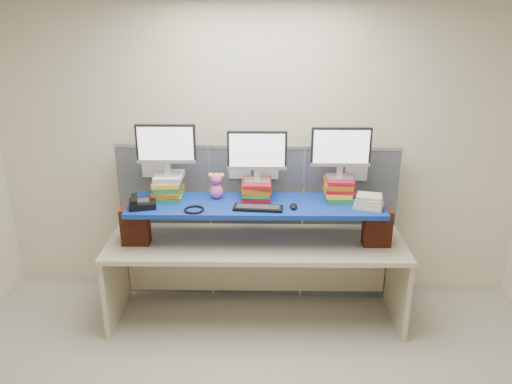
# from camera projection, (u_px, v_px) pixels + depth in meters

# --- Properties ---
(room) EXTENTS (5.00, 4.00, 2.80)m
(room) POSITION_uv_depth(u_px,v_px,m) (241.00, 249.00, 2.85)
(room) COLOR beige
(room) RESTS_ON ground
(cubicle_partition) EXTENTS (2.60, 0.06, 1.53)m
(cubicle_partition) POSITION_uv_depth(u_px,v_px,m) (256.00, 223.00, 4.73)
(cubicle_partition) COLOR #474B54
(cubicle_partition) RESTS_ON ground
(desk) EXTENTS (2.60, 0.84, 0.78)m
(desk) POSITION_uv_depth(u_px,v_px,m) (256.00, 258.00, 4.38)
(desk) COLOR #C3B494
(desk) RESTS_ON ground
(brick_pier_left) EXTENTS (0.24, 0.14, 0.32)m
(brick_pier_left) POSITION_uv_depth(u_px,v_px,m) (135.00, 226.00, 4.23)
(brick_pier_left) COLOR maroon
(brick_pier_left) RESTS_ON desk
(brick_pier_right) EXTENTS (0.24, 0.14, 0.32)m
(brick_pier_right) POSITION_uv_depth(u_px,v_px,m) (377.00, 228.00, 4.21)
(brick_pier_right) COLOR maroon
(brick_pier_right) RESTS_ON desk
(blue_board) EXTENTS (2.16, 0.61, 0.04)m
(blue_board) POSITION_uv_depth(u_px,v_px,m) (256.00, 205.00, 4.21)
(blue_board) COLOR navy
(blue_board) RESTS_ON brick_pier_left
(book_stack_left) EXTENTS (0.26, 0.31, 0.21)m
(book_stack_left) POSITION_uv_depth(u_px,v_px,m) (168.00, 186.00, 4.28)
(book_stack_left) COLOR #217C3C
(book_stack_left) RESTS_ON blue_board
(book_stack_center) EXTENTS (0.27, 0.32, 0.16)m
(book_stack_center) POSITION_uv_depth(u_px,v_px,m) (256.00, 189.00, 4.29)
(book_stack_center) COLOR maroon
(book_stack_center) RESTS_ON blue_board
(book_stack_right) EXTENTS (0.25, 0.31, 0.19)m
(book_stack_right) POSITION_uv_depth(u_px,v_px,m) (339.00, 188.00, 4.27)
(book_stack_right) COLOR #217C3C
(book_stack_right) RESTS_ON blue_board
(monitor_left) EXTENTS (0.50, 0.15, 0.44)m
(monitor_left) POSITION_uv_depth(u_px,v_px,m) (166.00, 146.00, 4.16)
(monitor_left) COLOR #ADADB2
(monitor_left) RESTS_ON book_stack_left
(monitor_center) EXTENTS (0.50, 0.15, 0.44)m
(monitor_center) POSITION_uv_depth(u_px,v_px,m) (257.00, 153.00, 4.17)
(monitor_center) COLOR #ADADB2
(monitor_center) RESTS_ON book_stack_center
(monitor_right) EXTENTS (0.50, 0.15, 0.44)m
(monitor_right) POSITION_uv_depth(u_px,v_px,m) (341.00, 150.00, 4.15)
(monitor_right) COLOR #ADADB2
(monitor_right) RESTS_ON book_stack_right
(keyboard) EXTENTS (0.41, 0.16, 0.03)m
(keyboard) POSITION_uv_depth(u_px,v_px,m) (258.00, 208.00, 4.07)
(keyboard) COLOR black
(keyboard) RESTS_ON blue_board
(mouse) EXTENTS (0.09, 0.12, 0.04)m
(mouse) POSITION_uv_depth(u_px,v_px,m) (294.00, 206.00, 4.09)
(mouse) COLOR black
(mouse) RESTS_ON blue_board
(desk_phone) EXTENTS (0.26, 0.24, 0.09)m
(desk_phone) POSITION_uv_depth(u_px,v_px,m) (142.00, 203.00, 4.11)
(desk_phone) COLOR black
(desk_phone) RESTS_ON blue_board
(headset) EXTENTS (0.19, 0.19, 0.02)m
(headset) POSITION_uv_depth(u_px,v_px,m) (194.00, 210.00, 4.04)
(headset) COLOR black
(headset) RESTS_ON blue_board
(plush_toy) EXTENTS (0.14, 0.10, 0.23)m
(plush_toy) POSITION_uv_depth(u_px,v_px,m) (216.00, 185.00, 4.26)
(plush_toy) COLOR #E858A2
(plush_toy) RESTS_ON blue_board
(binder_stack) EXTENTS (0.27, 0.24, 0.11)m
(binder_stack) POSITION_uv_depth(u_px,v_px,m) (369.00, 202.00, 4.09)
(binder_stack) COLOR beige
(binder_stack) RESTS_ON blue_board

